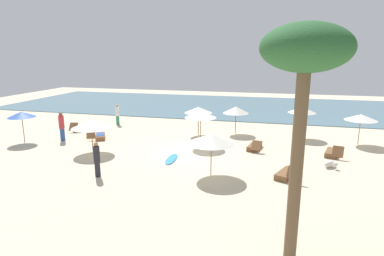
{
  "coord_description": "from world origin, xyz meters",
  "views": [
    {
      "loc": [
        4.74,
        -17.6,
        5.71
      ],
      "look_at": [
        -0.01,
        1.37,
        1.1
      ],
      "focal_mm": 29.8,
      "sensor_mm": 36.0,
      "label": 1
    }
  ],
  "objects_px": {
    "umbrella_4": "(302,110)",
    "person_2": "(117,114)",
    "person_0": "(97,159)",
    "umbrella_1": "(21,115)",
    "umbrella_7": "(236,110)",
    "lounger_2": "(80,128)",
    "lounger_1": "(287,174)",
    "lounger_3": "(332,153)",
    "umbrella_6": "(201,115)",
    "palm_0": "(305,60)",
    "dog": "(330,164)",
    "umbrella_2": "(91,124)",
    "umbrella_5": "(211,139)",
    "umbrella_0": "(361,117)",
    "person_1": "(62,126)",
    "lounger_4": "(99,136)",
    "umbrella_3": "(198,110)",
    "surfboard": "(172,159)",
    "lounger_0": "(255,147)"
  },
  "relations": [
    {
      "from": "lounger_2",
      "to": "lounger_1",
      "type": "bearing_deg",
      "value": -21.87
    },
    {
      "from": "umbrella_4",
      "to": "person_2",
      "type": "relative_size",
      "value": 1.29
    },
    {
      "from": "umbrella_0",
      "to": "person_0",
      "type": "bearing_deg",
      "value": -145.95
    },
    {
      "from": "umbrella_7",
      "to": "lounger_2",
      "type": "xyz_separation_m",
      "value": [
        -11.52,
        -1.85,
        -1.57
      ]
    },
    {
      "from": "lounger_0",
      "to": "person_1",
      "type": "bearing_deg",
      "value": -175.12
    },
    {
      "from": "umbrella_2",
      "to": "lounger_4",
      "type": "bearing_deg",
      "value": 113.04
    },
    {
      "from": "lounger_1",
      "to": "lounger_4",
      "type": "relative_size",
      "value": 0.99
    },
    {
      "from": "palm_0",
      "to": "dog",
      "type": "height_order",
      "value": "palm_0"
    },
    {
      "from": "dog",
      "to": "lounger_3",
      "type": "bearing_deg",
      "value": 78.29
    },
    {
      "from": "lounger_4",
      "to": "umbrella_0",
      "type": "bearing_deg",
      "value": 9.45
    },
    {
      "from": "umbrella_2",
      "to": "umbrella_7",
      "type": "xyz_separation_m",
      "value": [
        7.63,
        6.52,
        0.03
      ]
    },
    {
      "from": "umbrella_0",
      "to": "person_0",
      "type": "xyz_separation_m",
      "value": [
        -13.34,
        -9.02,
        -0.9
      ]
    },
    {
      "from": "umbrella_1",
      "to": "umbrella_2",
      "type": "height_order",
      "value": "umbrella_1"
    },
    {
      "from": "umbrella_5",
      "to": "person_0",
      "type": "bearing_deg",
      "value": -164.44
    },
    {
      "from": "person_0",
      "to": "umbrella_1",
      "type": "bearing_deg",
      "value": 151.6
    },
    {
      "from": "surfboard",
      "to": "person_1",
      "type": "bearing_deg",
      "value": 166.57
    },
    {
      "from": "umbrella_2",
      "to": "lounger_3",
      "type": "bearing_deg",
      "value": 11.55
    },
    {
      "from": "umbrella_4",
      "to": "lounger_3",
      "type": "bearing_deg",
      "value": -68.26
    },
    {
      "from": "umbrella_1",
      "to": "person_0",
      "type": "distance_m",
      "value": 8.93
    },
    {
      "from": "umbrella_3",
      "to": "person_0",
      "type": "xyz_separation_m",
      "value": [
        -2.84,
        -8.88,
        -0.94
      ]
    },
    {
      "from": "person_1",
      "to": "umbrella_5",
      "type": "bearing_deg",
      "value": -19.15
    },
    {
      "from": "lounger_1",
      "to": "umbrella_4",
      "type": "bearing_deg",
      "value": 81.5
    },
    {
      "from": "umbrella_1",
      "to": "palm_0",
      "type": "bearing_deg",
      "value": -27.67
    },
    {
      "from": "lounger_2",
      "to": "umbrella_6",
      "type": "bearing_deg",
      "value": -10.28
    },
    {
      "from": "person_0",
      "to": "palm_0",
      "type": "height_order",
      "value": "palm_0"
    },
    {
      "from": "umbrella_0",
      "to": "umbrella_5",
      "type": "height_order",
      "value": "umbrella_5"
    },
    {
      "from": "lounger_2",
      "to": "person_0",
      "type": "height_order",
      "value": "person_0"
    },
    {
      "from": "dog",
      "to": "lounger_0",
      "type": "bearing_deg",
      "value": 149.58
    },
    {
      "from": "lounger_1",
      "to": "umbrella_0",
      "type": "bearing_deg",
      "value": 56.29
    },
    {
      "from": "umbrella_0",
      "to": "person_1",
      "type": "xyz_separation_m",
      "value": [
        -18.97,
        -3.82,
        -0.79
      ]
    },
    {
      "from": "person_0",
      "to": "person_1",
      "type": "height_order",
      "value": "person_1"
    },
    {
      "from": "palm_0",
      "to": "umbrella_2",
      "type": "bearing_deg",
      "value": 144.58
    },
    {
      "from": "umbrella_3",
      "to": "dog",
      "type": "distance_m",
      "value": 9.57
    },
    {
      "from": "umbrella_0",
      "to": "person_1",
      "type": "relative_size",
      "value": 1.02
    },
    {
      "from": "person_1",
      "to": "surfboard",
      "type": "distance_m",
      "value": 8.54
    },
    {
      "from": "lounger_1",
      "to": "person_0",
      "type": "xyz_separation_m",
      "value": [
        -8.69,
        -2.04,
        0.69
      ]
    },
    {
      "from": "umbrella_3",
      "to": "lounger_3",
      "type": "bearing_deg",
      "value": -18.08
    },
    {
      "from": "person_2",
      "to": "palm_0",
      "type": "distance_m",
      "value": 20.2
    },
    {
      "from": "lounger_1",
      "to": "person_0",
      "type": "height_order",
      "value": "person_0"
    },
    {
      "from": "lounger_4",
      "to": "person_1",
      "type": "relative_size",
      "value": 0.92
    },
    {
      "from": "lounger_4",
      "to": "umbrella_1",
      "type": "bearing_deg",
      "value": -155.27
    },
    {
      "from": "dog",
      "to": "umbrella_6",
      "type": "bearing_deg",
      "value": 162.73
    },
    {
      "from": "umbrella_0",
      "to": "lounger_3",
      "type": "height_order",
      "value": "umbrella_0"
    },
    {
      "from": "umbrella_0",
      "to": "lounger_2",
      "type": "bearing_deg",
      "value": -177.01
    },
    {
      "from": "lounger_2",
      "to": "dog",
      "type": "distance_m",
      "value": 17.51
    },
    {
      "from": "lounger_1",
      "to": "lounger_2",
      "type": "relative_size",
      "value": 0.98
    },
    {
      "from": "umbrella_4",
      "to": "umbrella_5",
      "type": "bearing_deg",
      "value": -119.18
    },
    {
      "from": "umbrella_6",
      "to": "umbrella_7",
      "type": "distance_m",
      "value": 4.04
    },
    {
      "from": "lounger_0",
      "to": "lounger_1",
      "type": "bearing_deg",
      "value": -67.81
    },
    {
      "from": "lounger_4",
      "to": "person_0",
      "type": "distance_m",
      "value": 7.16
    }
  ]
}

